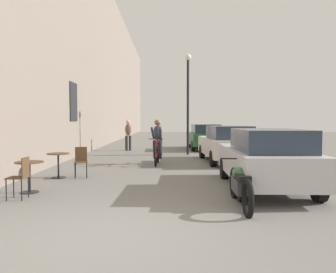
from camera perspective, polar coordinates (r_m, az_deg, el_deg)
The scene contains 14 objects.
ground_plane at distance 5.05m, azimuth -11.36°, elevation -16.57°, with size 88.00×88.00×0.00m, color slate.
building_facade_left at distance 19.59m, azimuth -13.64°, elevation 14.41°, with size 0.54×68.00×11.31m.
cafe_table_near at distance 8.32m, azimuth -22.69°, elevation -5.37°, with size 0.64×0.64×0.72m.
cafe_chair_near_toward_street at distance 7.72m, azimuth -23.96°, elevation -6.04°, with size 0.39×0.39×0.89m.
cafe_table_mid at distance 10.16m, azimuth -18.33°, elevation -3.86°, with size 0.64×0.64×0.72m.
cafe_chair_mid_toward_street at distance 10.05m, azimuth -14.72°, elevation -3.91°, with size 0.45×0.45×0.89m.
cyclist_on_bicycle at distance 12.68m, azimuth -1.88°, elevation -1.13°, with size 0.52×1.76×1.74m.
pedestrian_near at distance 16.01m, azimuth -1.59°, elevation 0.17°, with size 0.35×0.25×1.68m.
pedestrian_mid at distance 18.57m, azimuth -6.86°, elevation 0.55°, with size 0.36×0.27×1.70m.
street_lamp at distance 16.34m, azimuth 3.44°, elevation 7.80°, with size 0.32×0.32×4.90m.
parked_car_nearest at distance 8.38m, azimuth 16.34°, elevation -3.56°, with size 1.86×4.18×1.47m.
parked_car_second at distance 13.44m, azimuth 10.06°, elevation -1.18°, with size 1.86×4.17×1.46m.
parked_car_third at distance 19.27m, azimuth 6.31°, elevation 0.02°, with size 1.80×4.13×1.46m.
parked_motorcycle at distance 6.70m, azimuth 12.30°, elevation -8.15°, with size 0.62×2.15×0.92m.
Camera 1 is at (0.93, -4.67, 1.66)m, focal length 35.49 mm.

